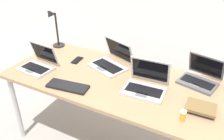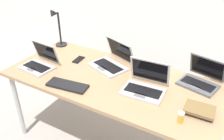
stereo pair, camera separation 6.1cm
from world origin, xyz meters
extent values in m
cube|color=#9E7A56|center=(0.00, 0.00, 0.72)|extent=(1.80, 0.80, 0.03)
cylinder|color=#B2B5BA|center=(-0.84, -0.34, 0.35)|extent=(0.04, 0.04, 0.71)
cylinder|color=#B2B5BA|center=(-0.84, 0.34, 0.35)|extent=(0.04, 0.04, 0.71)
cylinder|color=#B2B5BA|center=(0.84, 0.34, 0.35)|extent=(0.04, 0.04, 0.71)
cylinder|color=black|center=(-0.80, 0.31, 0.75)|extent=(0.12, 0.12, 0.02)
cylinder|color=black|center=(-0.80, 0.31, 0.93)|extent=(0.02, 0.02, 0.34)
cylinder|color=black|center=(-0.80, 0.27, 1.10)|extent=(0.01, 0.08, 0.01)
cone|color=black|center=(-0.80, 0.23, 1.10)|extent=(0.07, 0.09, 0.09)
cube|color=#B7BABC|center=(-0.12, 0.14, 0.75)|extent=(0.38, 0.32, 0.02)
cube|color=black|center=(-0.12, 0.14, 0.76)|extent=(0.31, 0.21, 0.00)
cube|color=#595B60|center=(-0.14, 0.07, 0.76)|extent=(0.10, 0.08, 0.00)
cube|color=#B7BABC|center=(-0.07, 0.27, 0.87)|extent=(0.33, 0.18, 0.21)
cube|color=black|center=(-0.07, 0.27, 0.87)|extent=(0.30, 0.16, 0.18)
cube|color=#B7BABC|center=(0.31, -0.06, 0.75)|extent=(0.32, 0.23, 0.02)
cube|color=black|center=(0.31, -0.06, 0.76)|extent=(0.28, 0.13, 0.00)
cube|color=#595B60|center=(0.31, -0.13, 0.76)|extent=(0.09, 0.05, 0.00)
cube|color=#B7BABC|center=(0.30, 0.07, 0.86)|extent=(0.31, 0.08, 0.21)
cube|color=black|center=(0.30, 0.06, 0.87)|extent=(0.28, 0.06, 0.17)
cube|color=#515459|center=(0.64, 0.24, 0.75)|extent=(0.32, 0.26, 0.02)
cube|color=black|center=(0.64, 0.24, 0.76)|extent=(0.27, 0.16, 0.00)
cube|color=#595B60|center=(0.63, 0.17, 0.76)|extent=(0.09, 0.06, 0.00)
cube|color=#515459|center=(0.67, 0.36, 0.85)|extent=(0.29, 0.12, 0.19)
cube|color=black|center=(0.67, 0.35, 0.86)|extent=(0.26, 0.10, 0.16)
cube|color=#B7BABC|center=(-0.66, -0.19, 0.75)|extent=(0.30, 0.22, 0.02)
cube|color=black|center=(-0.66, -0.19, 0.76)|extent=(0.26, 0.13, 0.00)
cube|color=#595B60|center=(-0.67, -0.25, 0.76)|extent=(0.08, 0.05, 0.00)
cube|color=#B7BABC|center=(-0.65, -0.07, 0.86)|extent=(0.29, 0.08, 0.19)
cube|color=black|center=(-0.65, -0.07, 0.86)|extent=(0.26, 0.07, 0.16)
cube|color=black|center=(-0.24, -0.28, 0.75)|extent=(0.34, 0.16, 0.02)
ellipsoid|color=black|center=(0.30, 0.26, 0.76)|extent=(0.06, 0.10, 0.03)
cube|color=black|center=(-0.44, 0.12, 0.74)|extent=(0.08, 0.14, 0.01)
cylinder|color=gold|center=(0.64, -0.24, 0.77)|extent=(0.04, 0.04, 0.06)
cylinder|color=white|center=(0.64, -0.24, 0.81)|extent=(0.04, 0.04, 0.01)
cube|color=navy|center=(0.74, -0.08, 0.75)|extent=(0.15, 0.12, 0.02)
cube|color=brown|center=(0.73, -0.09, 0.77)|extent=(0.20, 0.15, 0.02)
camera|label=1|loc=(0.79, -1.50, 1.80)|focal=38.60mm
camera|label=2|loc=(0.84, -1.47, 1.80)|focal=38.60mm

